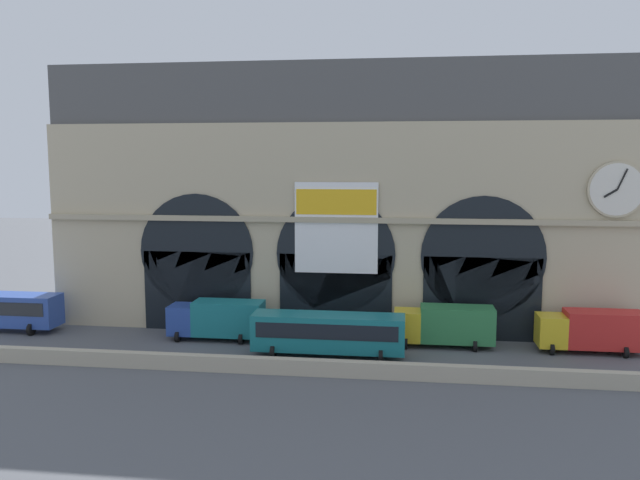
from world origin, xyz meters
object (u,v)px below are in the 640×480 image
box_truck_midwest (218,319)px  bus_center (328,332)px  box_truck_east (591,330)px  box_truck_mideast (445,325)px

box_truck_midwest → bus_center: box_truck_midwest is taller
box_truck_midwest → box_truck_east: bearing=0.7°
bus_center → box_truck_east: box_truck_east is taller
box_truck_midwest → box_truck_east: 28.32m
bus_center → box_truck_east: size_ratio=1.47×
box_truck_midwest → bus_center: bearing=-19.2°
box_truck_midwest → box_truck_mideast: same height
box_truck_midwest → box_truck_mideast: size_ratio=1.00×
bus_center → box_truck_east: 19.46m
box_truck_midwest → bus_center: 9.72m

